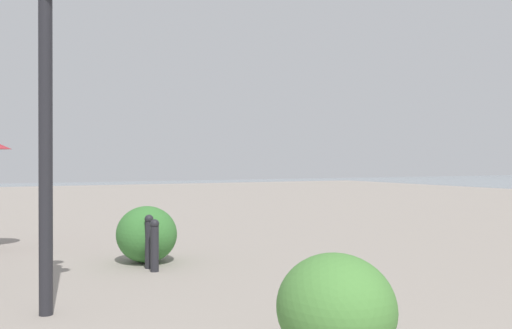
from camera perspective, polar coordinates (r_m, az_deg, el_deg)
lamppost at (r=6.14m, az=-21.12°, el=10.32°), size 0.98×0.28×3.99m
bollard_near at (r=8.08m, az=-10.53°, el=-8.18°), size 0.13×0.13×0.76m
bollard_mid at (r=8.34m, az=-11.11°, el=-7.77°), size 0.13×0.13×0.80m
shrub_low at (r=4.49m, az=8.31°, el=-14.61°), size 1.02×0.92×0.87m
shrub_round at (r=8.82m, az=-11.35°, el=-7.15°), size 1.04×0.94×0.89m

